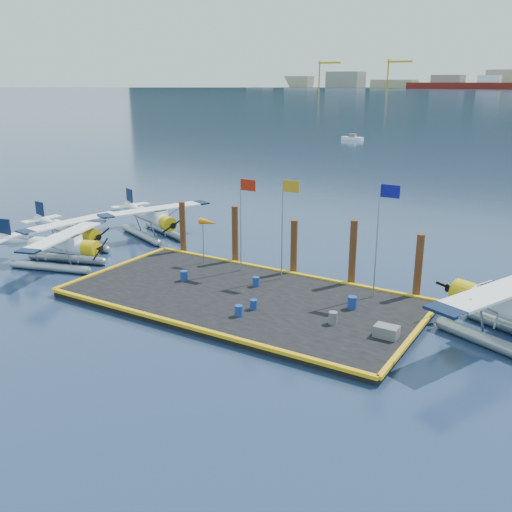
{
  "coord_description": "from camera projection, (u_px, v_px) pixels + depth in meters",
  "views": [
    {
      "loc": [
        16.65,
        -25.67,
        12.24
      ],
      "look_at": [
        -0.26,
        2.0,
        2.21
      ],
      "focal_mm": 40.0,
      "sensor_mm": 36.0,
      "label": 1
    }
  ],
  "objects": [
    {
      "name": "dock",
      "position": [
        242.0,
        299.0,
        32.78
      ],
      "size": [
        20.0,
        10.0,
        0.4
      ],
      "primitive_type": "cube",
      "color": "black",
      "rests_on": "ground"
    },
    {
      "name": "dock_bumpers",
      "position": [
        242.0,
        294.0,
        32.69
      ],
      "size": [
        20.25,
        10.25,
        0.18
      ],
      "primitive_type": null,
      "color": "#EEAF0E",
      "rests_on": "dock"
    },
    {
      "name": "flagpole_yellow",
      "position": [
        285.0,
        214.0,
        34.25
      ],
      "size": [
        1.14,
        0.08,
        6.2
      ],
      "color": "#98969E",
      "rests_on": "dock"
    },
    {
      "name": "ground",
      "position": [
        242.0,
        302.0,
        32.84
      ],
      "size": [
        4000.0,
        4000.0,
        0.0
      ],
      "primitive_type": "plane",
      "color": "navy",
      "rests_on": "ground"
    },
    {
      "name": "seaplane_a",
      "position": [
        61.0,
        248.0,
        38.63
      ],
      "size": [
        8.12,
        8.72,
        3.11
      ],
      "rotation": [
        0.0,
        0.0,
        -1.29
      ],
      "color": "#949AA2",
      "rests_on": "ground"
    },
    {
      "name": "seaplane_d",
      "position": [
        512.0,
        313.0,
        27.2
      ],
      "size": [
        9.7,
        10.22,
        3.72
      ],
      "rotation": [
        0.0,
        0.0,
        1.17
      ],
      "color": "#949AA2",
      "rests_on": "ground"
    },
    {
      "name": "piling_3",
      "position": [
        353.0,
        255.0,
        34.36
      ],
      "size": [
        0.44,
        0.44,
        4.3
      ],
      "primitive_type": "cylinder",
      "color": "#4E2C16",
      "rests_on": "ground"
    },
    {
      "name": "drum_0",
      "position": [
        184.0,
        276.0,
        35.07
      ],
      "size": [
        0.45,
        0.45,
        0.63
      ],
      "primitive_type": "cylinder",
      "color": "navy",
      "rests_on": "dock"
    },
    {
      "name": "crate",
      "position": [
        386.0,
        331.0,
        27.39
      ],
      "size": [
        1.14,
        0.76,
        0.57
      ],
      "primitive_type": "cube",
      "color": "slate",
      "rests_on": "dock"
    },
    {
      "name": "piling_0",
      "position": [
        183.0,
        229.0,
        40.88
      ],
      "size": [
        0.44,
        0.44,
        4.0
      ],
      "primitive_type": "cylinder",
      "color": "#4E2C16",
      "rests_on": "ground"
    },
    {
      "name": "drum_4",
      "position": [
        352.0,
        303.0,
        30.75
      ],
      "size": [
        0.49,
        0.49,
        0.69
      ],
      "primitive_type": "cylinder",
      "color": "navy",
      "rests_on": "dock"
    },
    {
      "name": "windsock",
      "position": [
        209.0,
        223.0,
        37.48
      ],
      "size": [
        1.4,
        0.44,
        3.12
      ],
      "color": "#98969E",
      "rests_on": "dock"
    },
    {
      "name": "piling_4",
      "position": [
        418.0,
        268.0,
        32.41
      ],
      "size": [
        0.44,
        0.44,
        4.0
      ],
      "primitive_type": "cylinder",
      "color": "#4E2C16",
      "rests_on": "ground"
    },
    {
      "name": "seaplane_b",
      "position": [
        74.0,
        233.0,
        42.48
      ],
      "size": [
        8.03,
        8.85,
        3.13
      ],
      "rotation": [
        0.0,
        0.0,
        -1.7
      ],
      "color": "#949AA2",
      "rests_on": "ground"
    },
    {
      "name": "drum_2",
      "position": [
        333.0,
        318.0,
        28.85
      ],
      "size": [
        0.45,
        0.45,
        0.64
      ],
      "primitive_type": "cylinder",
      "color": "slate",
      "rests_on": "dock"
    },
    {
      "name": "piling_1",
      "position": [
        235.0,
        237.0,
        38.61
      ],
      "size": [
        0.44,
        0.44,
        4.2
      ],
      "primitive_type": "cylinder",
      "color": "#4E2C16",
      "rests_on": "ground"
    },
    {
      "name": "drum_1",
      "position": [
        254.0,
        304.0,
        30.7
      ],
      "size": [
        0.39,
        0.39,
        0.55
      ],
      "primitive_type": "cylinder",
      "color": "navy",
      "rests_on": "dock"
    },
    {
      "name": "piling_2",
      "position": [
        294.0,
        249.0,
        36.43
      ],
      "size": [
        0.44,
        0.44,
        3.8
      ],
      "primitive_type": "cylinder",
      "color": "#4E2C16",
      "rests_on": "ground"
    },
    {
      "name": "flagpole_blue",
      "position": [
        381.0,
        224.0,
        31.21
      ],
      "size": [
        1.14,
        0.08,
        6.5
      ],
      "color": "#98969E",
      "rests_on": "dock"
    },
    {
      "name": "seaplane_c",
      "position": [
        154.0,
        220.0,
        46.02
      ],
      "size": [
        8.58,
        9.05,
        3.29
      ],
      "rotation": [
        0.0,
        0.0,
        -1.97
      ],
      "color": "#949AA2",
      "rests_on": "ground"
    },
    {
      "name": "flagpole_red",
      "position": [
        243.0,
        211.0,
        35.78
      ],
      "size": [
        1.14,
        0.08,
        6.0
      ],
      "color": "#98969E",
      "rests_on": "dock"
    },
    {
      "name": "drum_3",
      "position": [
        239.0,
        311.0,
        29.8
      ],
      "size": [
        0.42,
        0.42,
        0.59
      ],
      "primitive_type": "cylinder",
      "color": "navy",
      "rests_on": "dock"
    },
    {
      "name": "drum_5",
      "position": [
        256.0,
        282.0,
        34.13
      ],
      "size": [
        0.41,
        0.41,
        0.58
      ],
      "primitive_type": "cylinder",
      "color": "navy",
      "rests_on": "dock"
    }
  ]
}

